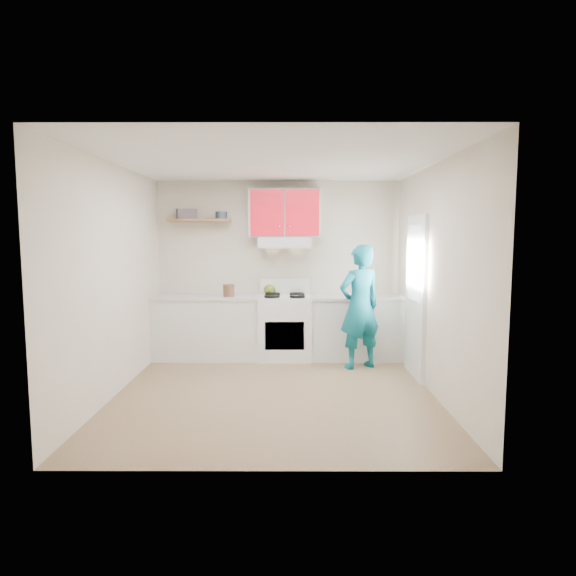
{
  "coord_description": "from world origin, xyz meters",
  "views": [
    {
      "loc": [
        0.17,
        -5.49,
        1.8
      ],
      "look_at": [
        0.15,
        0.55,
        1.15
      ],
      "focal_mm": 30.64,
      "sensor_mm": 36.0,
      "label": 1
    }
  ],
  "objects_px": {
    "tin": "(221,215)",
    "crock": "(229,291)",
    "person": "(360,307)",
    "kettle": "(269,290)",
    "stove": "(285,327)"
  },
  "relations": [
    {
      "from": "tin",
      "to": "person",
      "type": "distance_m",
      "value": 2.4
    },
    {
      "from": "person",
      "to": "kettle",
      "type": "bearing_deg",
      "value": -53.92
    },
    {
      "from": "stove",
      "to": "tin",
      "type": "xyz_separation_m",
      "value": [
        -0.93,
        0.14,
        1.63
      ]
    },
    {
      "from": "tin",
      "to": "kettle",
      "type": "xyz_separation_m",
      "value": [
        0.69,
        0.06,
        -1.1
      ]
    },
    {
      "from": "stove",
      "to": "kettle",
      "type": "xyz_separation_m",
      "value": [
        -0.23,
        0.21,
        0.53
      ]
    },
    {
      "from": "crock",
      "to": "person",
      "type": "height_order",
      "value": "person"
    },
    {
      "from": "crock",
      "to": "person",
      "type": "relative_size",
      "value": 0.12
    },
    {
      "from": "kettle",
      "to": "person",
      "type": "distance_m",
      "value": 1.45
    },
    {
      "from": "stove",
      "to": "person",
      "type": "xyz_separation_m",
      "value": [
        1.02,
        -0.51,
        0.38
      ]
    },
    {
      "from": "tin",
      "to": "person",
      "type": "height_order",
      "value": "tin"
    },
    {
      "from": "person",
      "to": "stove",
      "type": "bearing_deg",
      "value": -50.59
    },
    {
      "from": "crock",
      "to": "kettle",
      "type": "bearing_deg",
      "value": 25.3
    },
    {
      "from": "stove",
      "to": "tin",
      "type": "distance_m",
      "value": 1.88
    },
    {
      "from": "kettle",
      "to": "crock",
      "type": "relative_size",
      "value": 0.86
    },
    {
      "from": "tin",
      "to": "crock",
      "type": "distance_m",
      "value": 1.12
    }
  ]
}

